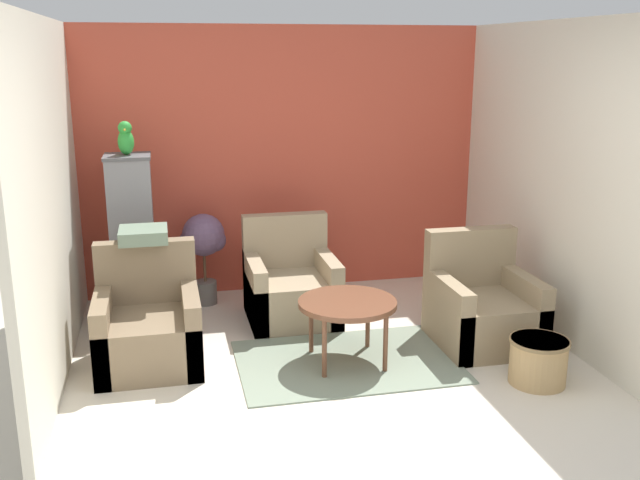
{
  "coord_description": "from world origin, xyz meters",
  "views": [
    {
      "loc": [
        -1.16,
        -3.59,
        2.28
      ],
      "look_at": [
        0.0,
        1.55,
        0.88
      ],
      "focal_mm": 40.0,
      "sensor_mm": 36.0,
      "label": 1
    }
  ],
  "objects_px": {
    "parrot": "(126,139)",
    "coffee_table": "(347,306)",
    "wicker_basket": "(538,360)",
    "potted_plant": "(203,242)",
    "armchair_middle": "(291,288)",
    "birdcage": "(133,245)",
    "armchair_left": "(148,328)",
    "armchair_right": "(482,310)"
  },
  "relations": [
    {
      "from": "armchair_left",
      "to": "armchair_middle",
      "type": "bearing_deg",
      "value": 29.7
    },
    {
      "from": "armchair_right",
      "to": "armchair_left",
      "type": "bearing_deg",
      "value": 176.1
    },
    {
      "from": "coffee_table",
      "to": "parrot",
      "type": "bearing_deg",
      "value": 139.27
    },
    {
      "from": "wicker_basket",
      "to": "birdcage",
      "type": "bearing_deg",
      "value": 144.79
    },
    {
      "from": "coffee_table",
      "to": "armchair_left",
      "type": "relative_size",
      "value": 0.83
    },
    {
      "from": "potted_plant",
      "to": "coffee_table",
      "type": "bearing_deg",
      "value": -58.55
    },
    {
      "from": "potted_plant",
      "to": "armchair_left",
      "type": "bearing_deg",
      "value": -111.75
    },
    {
      "from": "armchair_middle",
      "to": "birdcage",
      "type": "height_order",
      "value": "birdcage"
    },
    {
      "from": "parrot",
      "to": "armchair_right",
      "type": "bearing_deg",
      "value": -24.0
    },
    {
      "from": "parrot",
      "to": "coffee_table",
      "type": "bearing_deg",
      "value": -40.73
    },
    {
      "from": "potted_plant",
      "to": "armchair_middle",
      "type": "bearing_deg",
      "value": -38.14
    },
    {
      "from": "parrot",
      "to": "wicker_basket",
      "type": "relative_size",
      "value": 0.69
    },
    {
      "from": "armchair_left",
      "to": "wicker_basket",
      "type": "distance_m",
      "value": 2.85
    },
    {
      "from": "coffee_table",
      "to": "parrot",
      "type": "xyz_separation_m",
      "value": [
        -1.57,
        1.35,
        1.12
      ]
    },
    {
      "from": "parrot",
      "to": "birdcage",
      "type": "bearing_deg",
      "value": -90.0
    },
    {
      "from": "armchair_middle",
      "to": "birdcage",
      "type": "xyz_separation_m",
      "value": [
        -1.32,
        0.34,
        0.38
      ]
    },
    {
      "from": "armchair_middle",
      "to": "wicker_basket",
      "type": "bearing_deg",
      "value": -47.88
    },
    {
      "from": "armchair_right",
      "to": "birdcage",
      "type": "relative_size",
      "value": 0.61
    },
    {
      "from": "parrot",
      "to": "armchair_middle",
      "type": "bearing_deg",
      "value": -14.64
    },
    {
      "from": "armchair_middle",
      "to": "potted_plant",
      "type": "bearing_deg",
      "value": 141.86
    },
    {
      "from": "parrot",
      "to": "wicker_basket",
      "type": "distance_m",
      "value": 3.7
    },
    {
      "from": "coffee_table",
      "to": "armchair_right",
      "type": "height_order",
      "value": "armchair_right"
    },
    {
      "from": "coffee_table",
      "to": "armchair_right",
      "type": "xyz_separation_m",
      "value": [
        1.16,
        0.14,
        -0.17
      ]
    },
    {
      "from": "armchair_left",
      "to": "potted_plant",
      "type": "distance_m",
      "value": 1.38
    },
    {
      "from": "parrot",
      "to": "wicker_basket",
      "type": "xyz_separation_m",
      "value": [
        2.8,
        -1.98,
        -1.4
      ]
    },
    {
      "from": "armchair_middle",
      "to": "potted_plant",
      "type": "distance_m",
      "value": 0.95
    },
    {
      "from": "armchair_middle",
      "to": "wicker_basket",
      "type": "relative_size",
      "value": 2.11
    },
    {
      "from": "armchair_left",
      "to": "armchair_right",
      "type": "relative_size",
      "value": 1.0
    },
    {
      "from": "birdcage",
      "to": "wicker_basket",
      "type": "relative_size",
      "value": 3.46
    },
    {
      "from": "armchair_left",
      "to": "birdcage",
      "type": "bearing_deg",
      "value": 96.34
    },
    {
      "from": "parrot",
      "to": "potted_plant",
      "type": "relative_size",
      "value": 0.34
    },
    {
      "from": "armchair_middle",
      "to": "parrot",
      "type": "height_order",
      "value": "parrot"
    },
    {
      "from": "armchair_right",
      "to": "armchair_middle",
      "type": "distance_m",
      "value": 1.65
    },
    {
      "from": "armchair_left",
      "to": "potted_plant",
      "type": "bearing_deg",
      "value": 68.25
    },
    {
      "from": "birdcage",
      "to": "wicker_basket",
      "type": "distance_m",
      "value": 3.46
    },
    {
      "from": "wicker_basket",
      "to": "armchair_middle",
      "type": "bearing_deg",
      "value": 132.12
    },
    {
      "from": "coffee_table",
      "to": "potted_plant",
      "type": "bearing_deg",
      "value": 121.45
    },
    {
      "from": "armchair_left",
      "to": "parrot",
      "type": "height_order",
      "value": "parrot"
    },
    {
      "from": "armchair_left",
      "to": "armchair_middle",
      "type": "distance_m",
      "value": 1.39
    },
    {
      "from": "armchair_left",
      "to": "coffee_table",
      "type": "bearing_deg",
      "value": -12.25
    },
    {
      "from": "armchair_middle",
      "to": "potted_plant",
      "type": "xyz_separation_m",
      "value": [
        -0.71,
        0.56,
        0.31
      ]
    },
    {
      "from": "coffee_table",
      "to": "parrot",
      "type": "distance_m",
      "value": 2.35
    }
  ]
}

